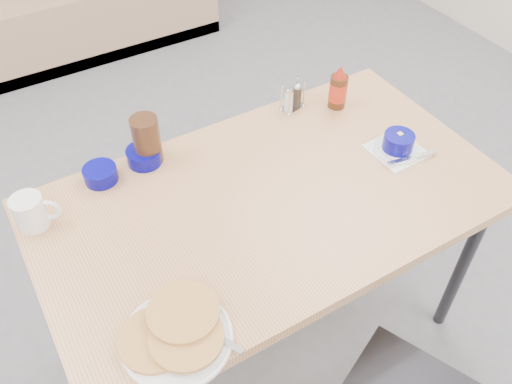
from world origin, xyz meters
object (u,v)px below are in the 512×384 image
dining_table (271,211)px  syrup_bottle (338,89)px  butter_bowl (144,156)px  condiment_caddy (293,99)px  pancake_plate (176,334)px  amber_tumbler (147,140)px  creamer_bowl (100,174)px  coffee_mug (31,212)px  grits_setting (398,144)px

dining_table → syrup_bottle: syrup_bottle is taller
dining_table → butter_bowl: bearing=128.0°
condiment_caddy → syrup_bottle: bearing=-38.7°
pancake_plate → amber_tumbler: amber_tumbler is taller
creamer_bowl → coffee_mug: bearing=-160.3°
dining_table → butter_bowl: size_ratio=12.58×
dining_table → syrup_bottle: bearing=31.2°
condiment_caddy → syrup_bottle: (0.14, -0.07, 0.03)m
butter_bowl → amber_tumbler: amber_tumbler is taller
dining_table → amber_tumbler: (-0.25, 0.34, 0.14)m
grits_setting → amber_tumbler: amber_tumbler is taller
condiment_caddy → syrup_bottle: syrup_bottle is taller
coffee_mug → condiment_caddy: size_ratio=1.18×
grits_setting → amber_tumbler: size_ratio=1.13×
dining_table → amber_tumbler: bearing=126.0°
grits_setting → condiment_caddy: 0.41m
butter_bowl → condiment_caddy: (0.57, 0.00, 0.01)m
grits_setting → creamer_bowl: bearing=157.5°
pancake_plate → grits_setting: (0.91, 0.25, 0.01)m
syrup_bottle → condiment_caddy: bearing=153.0°
condiment_caddy → creamer_bowl: bearing=169.0°
dining_table → pancake_plate: size_ratio=5.21×
dining_table → butter_bowl: (-0.27, 0.34, 0.09)m
butter_bowl → syrup_bottle: bearing=-5.8°
grits_setting → syrup_bottle: size_ratio=1.12×
syrup_bottle → amber_tumbler: bearing=174.1°
pancake_plate → dining_table: bearing=32.8°
butter_bowl → syrup_bottle: (0.71, -0.07, 0.05)m
amber_tumbler → creamer_bowl: bearing=-177.0°
coffee_mug → syrup_bottle: 1.08m
pancake_plate → syrup_bottle: size_ratio=1.63×
coffee_mug → amber_tumbler: size_ratio=0.78×
condiment_caddy → amber_tumbler: bearing=168.3°
pancake_plate → coffee_mug: 0.57m
coffee_mug → creamer_bowl: size_ratio=1.22×
pancake_plate → butter_bowl: 0.65m
coffee_mug → butter_bowl: bearing=13.4°
dining_table → condiment_caddy: condiment_caddy is taller
pancake_plate → grits_setting: bearing=15.6°
coffee_mug → dining_table: bearing=-21.6°
coffee_mug → creamer_bowl: coffee_mug is taller
syrup_bottle → creamer_bowl: bearing=175.8°
dining_table → syrup_bottle: (0.44, 0.27, 0.13)m
creamer_bowl → butter_bowl: butter_bowl is taller
coffee_mug → condiment_caddy: bearing=5.4°
grits_setting → amber_tumbler: bearing=152.4°
dining_table → grits_setting: 0.47m
amber_tumbler → condiment_caddy: bearing=0.0°
dining_table → butter_bowl: 0.44m
condiment_caddy → syrup_bottle: size_ratio=0.65×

